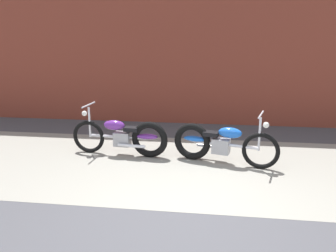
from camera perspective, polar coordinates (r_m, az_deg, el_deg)
ground_plane at (r=4.88m, az=3.08°, el=-14.18°), size 80.00×80.00×0.00m
sidewalk_slab at (r=6.46m, az=4.33°, el=-6.65°), size 36.00×3.50×0.01m
brick_building_wall at (r=9.46m, az=5.89°, el=15.07°), size 36.00×0.50×4.83m
motorcycle_purple at (r=6.94m, az=-7.00°, el=-1.74°), size 2.01×0.58×1.03m
motorcycle_blue at (r=6.57m, az=8.13°, el=-2.75°), size 1.97×0.76×1.03m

